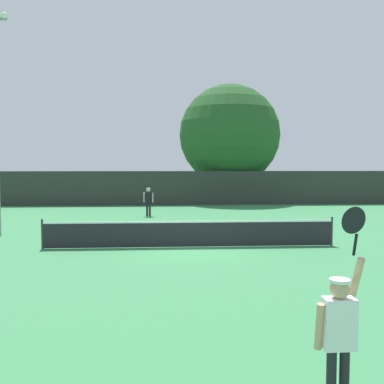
{
  "coord_description": "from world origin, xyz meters",
  "views": [
    {
      "loc": [
        -0.91,
        -15.85,
        3.05
      ],
      "look_at": [
        0.35,
        4.39,
        1.73
      ],
      "focal_mm": 41.25,
      "sensor_mm": 36.0,
      "label": 1
    }
  ],
  "objects_px": {
    "tennis_ball": "(216,232)",
    "large_tree": "(229,135)",
    "parked_car_near": "(78,190)",
    "parked_car_mid": "(201,190)",
    "player_receiving": "(148,199)",
    "player_serving": "(339,325)"
  },
  "relations": [
    {
      "from": "parked_car_near",
      "to": "parked_car_mid",
      "type": "xyz_separation_m",
      "value": [
        10.54,
        -0.02,
        0.0
      ]
    },
    {
      "from": "player_serving",
      "to": "tennis_ball",
      "type": "height_order",
      "value": "player_serving"
    },
    {
      "from": "tennis_ball",
      "to": "parked_car_near",
      "type": "relative_size",
      "value": 0.02
    },
    {
      "from": "parked_car_near",
      "to": "parked_car_mid",
      "type": "relative_size",
      "value": 0.97
    },
    {
      "from": "large_tree",
      "to": "tennis_ball",
      "type": "bearing_deg",
      "value": -100.34
    },
    {
      "from": "player_serving",
      "to": "parked_car_near",
      "type": "xyz_separation_m",
      "value": [
        -9.45,
        33.1,
        -0.34
      ]
    },
    {
      "from": "player_receiving",
      "to": "large_tree",
      "type": "relative_size",
      "value": 0.17
    },
    {
      "from": "tennis_ball",
      "to": "large_tree",
      "type": "relative_size",
      "value": 0.01
    },
    {
      "from": "tennis_ball",
      "to": "large_tree",
      "type": "bearing_deg",
      "value": 79.66
    },
    {
      "from": "player_serving",
      "to": "player_receiving",
      "type": "distance_m",
      "value": 20.7
    },
    {
      "from": "player_serving",
      "to": "player_receiving",
      "type": "height_order",
      "value": "player_serving"
    },
    {
      "from": "player_serving",
      "to": "tennis_ball",
      "type": "relative_size",
      "value": 37.2
    },
    {
      "from": "player_serving",
      "to": "player_receiving",
      "type": "relative_size",
      "value": 1.54
    },
    {
      "from": "player_receiving",
      "to": "tennis_ball",
      "type": "bearing_deg",
      "value": 117.23
    },
    {
      "from": "parked_car_near",
      "to": "player_receiving",
      "type": "bearing_deg",
      "value": -63.34
    },
    {
      "from": "parked_car_mid",
      "to": "player_receiving",
      "type": "bearing_deg",
      "value": -103.97
    },
    {
      "from": "large_tree",
      "to": "parked_car_near",
      "type": "relative_size",
      "value": 2.23
    },
    {
      "from": "player_receiving",
      "to": "parked_car_mid",
      "type": "xyz_separation_m",
      "value": [
        4.12,
        12.61,
        -0.23
      ]
    },
    {
      "from": "large_tree",
      "to": "parked_car_mid",
      "type": "height_order",
      "value": "large_tree"
    },
    {
      "from": "player_serving",
      "to": "player_receiving",
      "type": "bearing_deg",
      "value": 98.41
    },
    {
      "from": "tennis_ball",
      "to": "parked_car_mid",
      "type": "bearing_deg",
      "value": 87.28
    },
    {
      "from": "tennis_ball",
      "to": "parked_car_mid",
      "type": "relative_size",
      "value": 0.02
    }
  ]
}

